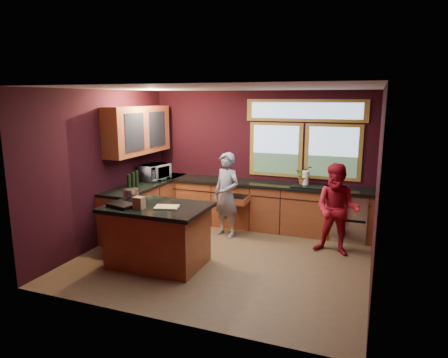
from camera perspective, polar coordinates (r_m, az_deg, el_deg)
The scene contains 14 objects.
floor at distance 6.63m, azimuth -0.09°, elevation -11.16°, with size 4.50×4.50×0.00m, color brown.
room_shell at distance 6.69m, azimuth -3.89°, elevation 4.99°, with size 4.52×4.02×2.71m.
back_counter at distance 7.95m, azimuth 5.65°, elevation -3.79°, with size 4.50×0.64×0.93m.
left_counter at distance 8.03m, azimuth -10.99°, elevation -3.78°, with size 0.64×2.30×0.93m.
island at distance 6.31m, azimuth -9.44°, elevation -7.85°, with size 1.55×1.05×0.95m.
person_grey at distance 7.41m, azimuth 0.36°, elevation -2.27°, with size 0.58×0.38×1.58m, color slate.
person_red at distance 6.80m, azimuth 15.84°, elevation -4.23°, with size 0.74×0.58×1.52m, color maroon.
microwave at distance 8.13m, azimuth -9.88°, elevation 0.97°, with size 0.58×0.39×0.32m, color #999999.
potted_plant at distance 7.69m, azimuth 11.49°, elevation 0.55°, with size 0.35×0.30×0.39m, color #999999.
paper_towel at distance 7.65m, azimuth 11.55°, elevation 0.08°, with size 0.12×0.12×0.28m, color white.
cutting_board at distance 6.03m, azimuth -8.18°, elevation -3.98°, with size 0.35×0.25×0.02m, color #A68555.
stock_pot at distance 6.56m, azimuth -13.10°, elevation -2.18°, with size 0.24×0.24×0.18m, color #BBBBC0.
paper_bag at distance 6.02m, azimuth -12.05°, elevation -3.36°, with size 0.15×0.12×0.18m, color brown.
black_tray at distance 6.21m, azimuth -14.36°, elevation -3.65°, with size 0.40×0.28×0.05m, color black.
Camera 1 is at (2.19, -5.71, 2.55)m, focal length 32.00 mm.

